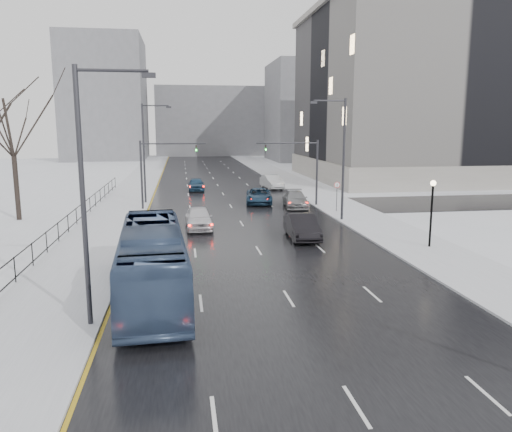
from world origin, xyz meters
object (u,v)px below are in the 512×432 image
streetlight_l_near (88,185)px  tree_park_e (20,221)px  streetlight_l_far (146,148)px  bus (152,262)px  mast_signal_left (153,166)px  no_uturn_sign (337,188)px  streetlight_r_mid (341,153)px  sedan_right_cross (259,196)px  sedan_center_far (196,184)px  sedan_right_near (302,227)px  lamppost_r_mid (432,204)px  sedan_right_far (296,199)px  sedan_center_near (199,218)px  sedan_right_distant (272,182)px  mast_signal_right (306,165)px

streetlight_l_near → tree_park_e: bearing=112.7°
streetlight_l_far → bus: size_ratio=0.83×
mast_signal_left → no_uturn_sign: mast_signal_left is taller
tree_park_e → streetlight_l_near: size_ratio=1.35×
streetlight_r_mid → sedan_right_cross: streetlight_r_mid is taller
bus → tree_park_e: bearing=116.8°
sedan_center_far → sedan_right_near: bearing=-76.5°
lamppost_r_mid → sedan_right_far: (-4.86, 17.35, -2.13)m
bus → streetlight_l_far: bearing=90.7°
streetlight_l_near → sedan_center_near: (4.67, 18.44, -4.74)m
mast_signal_left → sedan_right_near: mast_signal_left is taller
lamppost_r_mid → sedan_right_far: size_ratio=0.81×
streetlight_l_far → sedan_right_far: bearing=-18.0°
mast_signal_left → sedan_center_far: bearing=72.3°
no_uturn_sign → streetlight_r_mid: bearing=-104.5°
no_uturn_sign → sedan_right_cross: 8.95m
sedan_right_distant → bus: bearing=-115.6°
streetlight_r_mid → mast_signal_left: streetlight_r_mid is taller
tree_park_e → streetlight_r_mid: 27.25m
lamppost_r_mid → sedan_center_near: (-14.50, 8.44, -2.06)m
sedan_right_cross → sedan_right_distant: bearing=81.3°
mast_signal_right → sedan_right_distant: (-0.82, 14.11, -3.22)m
mast_signal_right → bus: (-13.46, -24.84, -2.40)m
tree_park_e → sedan_center_near: (14.70, -5.56, 0.88)m
lamppost_r_mid → sedan_right_distant: lamppost_r_mid is taller
sedan_center_near → sedan_center_far: 23.16m
lamppost_r_mid → sedan_right_distant: (-4.50, 32.11, -2.05)m
tree_park_e → sedan_center_near: tree_park_e is taller
mast_signal_left → sedan_right_distant: (13.83, 14.11, -3.22)m
streetlight_l_near → lamppost_r_mid: size_ratio=2.34×
tree_park_e → mast_signal_left: 12.29m
sedan_center_near → sedan_right_cross: 13.53m
streetlight_l_near → sedan_center_far: size_ratio=2.16×
streetlight_l_near → lamppost_r_mid: streetlight_l_near is taller
no_uturn_sign → bus: bearing=-126.3°
tree_park_e → sedan_right_far: tree_park_e is taller
mast_signal_right → no_uturn_sign: size_ratio=2.41×
sedan_right_cross → sedan_center_far: size_ratio=1.20×
no_uturn_sign → sedan_right_far: 4.78m
no_uturn_sign → sedan_center_far: (-12.18, 17.59, -1.47)m
streetlight_r_mid → streetlight_l_near: (-16.33, -20.00, 0.00)m
tree_park_e → mast_signal_left: bearing=20.2°
mast_signal_right → streetlight_r_mid: bearing=-84.0°
streetlight_r_mid → sedan_right_far: size_ratio=1.89×
tree_park_e → streetlight_r_mid: streetlight_r_mid is taller
bus → sedan_center_far: 38.57m
streetlight_l_near → bus: size_ratio=0.83×
sedan_right_near → streetlight_r_mid: bearing=54.5°
mast_signal_right → no_uturn_sign: 4.77m
mast_signal_right → sedan_center_near: size_ratio=1.31×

